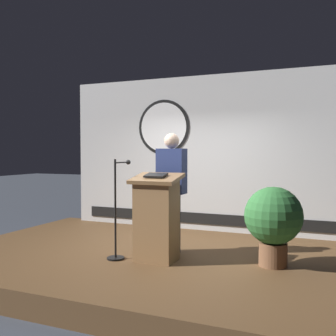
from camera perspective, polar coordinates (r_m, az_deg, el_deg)
The scene contains 7 objects.
ground_plane at distance 5.81m, azimuth -0.13°, elevation -15.26°, with size 40.00×40.00×0.00m, color #383D47.
stage_platform at distance 5.77m, azimuth -0.13°, elevation -13.84°, with size 6.40×4.00×0.30m, color brown.
banner_display at distance 7.28m, azimuth 5.40°, elevation 2.13°, with size 5.50×0.12×2.87m.
podium at distance 5.26m, azimuth -1.70°, elevation -7.28°, with size 0.64×0.50×1.18m.
speaker_person at distance 5.65m, azimuth 0.53°, elevation -3.48°, with size 0.40×0.26×1.73m.
microphone_stand at distance 5.44m, azimuth -7.41°, elevation -8.12°, with size 0.24×0.52×1.36m.
potted_plant at distance 5.18m, azimuth 15.16°, elevation -7.21°, with size 0.74×0.74×1.02m.
Camera 1 is at (2.15, -5.11, 1.76)m, focal length 41.68 mm.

